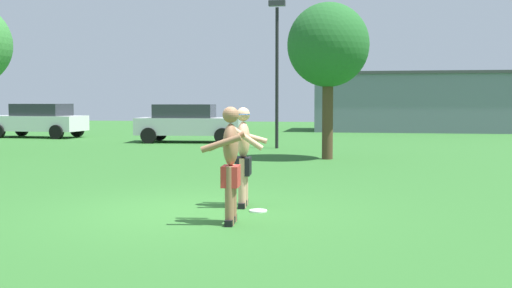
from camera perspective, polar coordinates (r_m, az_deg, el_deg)
The scene contains 9 objects.
ground_plane at distance 10.01m, azimuth -5.69°, elevation -6.20°, with size 80.00×80.00×0.00m, color #2D6628.
player_with_cap at distance 10.35m, azimuth -1.14°, elevation -0.76°, with size 0.58×0.64×1.66m.
player_in_red at distance 8.93m, azimuth -2.37°, elevation -1.66°, with size 0.61×0.62×1.68m.
frisbee at distance 10.00m, azimuth 0.21°, elevation -6.11°, with size 0.28×0.28×0.03m, color white.
car_silver_near_post at distance 26.18m, azimuth -6.20°, elevation 1.97°, with size 4.43×2.31×1.58m.
car_white_mid_lot at distance 30.96m, azimuth -19.17°, elevation 2.09°, with size 4.42×2.28×1.58m.
lamp_post at distance 22.81m, azimuth 1.92°, elevation 7.90°, with size 0.60×0.24×5.33m.
outbuilding_behind_lot at distance 36.39m, azimuth 14.43°, elevation 3.76°, with size 11.57×5.06×3.29m.
tree_right_field at distance 18.79m, azimuth 6.60°, elevation 8.86°, with size 2.42×2.42×4.64m.
Camera 1 is at (2.63, -9.49, 1.78)m, focal length 43.87 mm.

